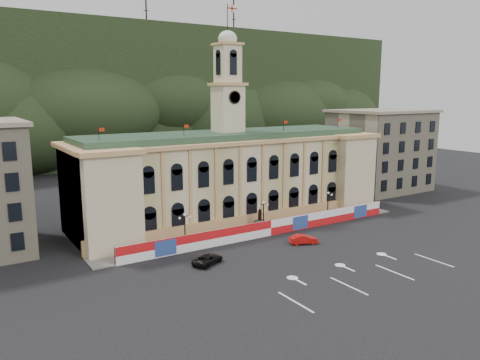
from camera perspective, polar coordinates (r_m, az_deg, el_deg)
ground at (r=64.16m, az=11.78°, el=-9.99°), size 260.00×260.00×0.00m
lane_markings at (r=60.95m, az=15.11°, el=-11.25°), size 26.00×10.00×0.02m
hill_ridge at (r=170.10m, az=-18.22°, el=9.04°), size 230.00×80.00×64.00m
city_hall at (r=83.39m, az=-1.32°, el=0.57°), size 56.20×17.60×37.10m
side_building_right at (r=113.52m, az=16.72°, el=3.53°), size 21.00×17.00×18.60m
hoarding_fence at (r=74.71m, az=3.75°, el=-5.83°), size 50.00×0.44×2.50m
pavement at (r=77.10m, az=2.53°, el=-6.20°), size 56.00×5.50×0.16m
statue at (r=76.99m, az=2.43°, el=-5.37°), size 1.40×1.40×3.72m
lamp_left at (r=68.84m, az=-6.73°, el=-5.72°), size 1.96×0.44×5.15m
lamp_center at (r=75.70m, az=2.87°, el=-4.17°), size 1.96×0.44×5.15m
lamp_right at (r=84.35m, az=10.67°, el=-2.81°), size 1.96×0.44×5.15m
red_sedan at (r=71.30m, az=7.75°, el=-7.16°), size 4.50×5.35×1.42m
black_suv at (r=62.76m, az=-3.95°, el=-9.61°), size 5.82×6.43×1.32m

